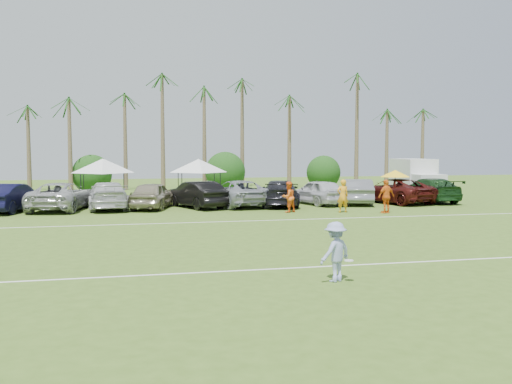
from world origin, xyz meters
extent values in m
plane|color=#3F5E1C|center=(0.00, 0.00, 0.00)|extent=(120.00, 120.00, 0.00)
cube|color=white|center=(0.00, 2.00, 0.01)|extent=(80.00, 0.10, 0.01)
cube|color=white|center=(0.00, 14.00, 0.01)|extent=(80.00, 0.10, 0.01)
cone|color=brown|center=(-12.00, 38.00, 5.00)|extent=(0.44, 0.44, 10.00)
cone|color=brown|center=(-8.00, 38.00, 5.50)|extent=(0.44, 0.44, 11.00)
cone|color=brown|center=(-4.00, 38.00, 4.00)|extent=(0.44, 0.44, 8.00)
cone|color=brown|center=(0.00, 38.00, 4.50)|extent=(0.44, 0.44, 9.00)
cone|color=brown|center=(4.00, 38.00, 5.00)|extent=(0.44, 0.44, 10.00)
cone|color=brown|center=(8.00, 38.00, 5.50)|extent=(0.44, 0.44, 11.00)
cone|color=brown|center=(13.00, 38.00, 4.00)|extent=(0.44, 0.44, 8.00)
cone|color=brown|center=(18.00, 38.00, 4.50)|extent=(0.44, 0.44, 9.00)
cone|color=brown|center=(23.00, 38.00, 5.00)|extent=(0.44, 0.44, 10.00)
cone|color=brown|center=(27.00, 38.00, 5.50)|extent=(0.44, 0.44, 11.00)
cylinder|color=brown|center=(-6.00, 39.00, 0.70)|extent=(0.30, 0.30, 1.40)
sphere|color=#133C10|center=(-6.00, 39.00, 1.80)|extent=(4.00, 4.00, 4.00)
cylinder|color=brown|center=(6.00, 39.00, 0.70)|extent=(0.30, 0.30, 1.40)
sphere|color=#133C10|center=(6.00, 39.00, 1.80)|extent=(4.00, 4.00, 4.00)
cylinder|color=brown|center=(16.00, 39.00, 0.70)|extent=(0.30, 0.30, 1.40)
sphere|color=#133C10|center=(16.00, 39.00, 1.80)|extent=(4.00, 4.00, 4.00)
imported|color=#FAA01B|center=(9.48, 16.80, 0.98)|extent=(0.72, 0.47, 1.97)
imported|color=orange|center=(6.32, 17.51, 0.92)|extent=(1.11, 1.01, 1.85)
imported|color=orange|center=(11.81, 15.77, 1.00)|extent=(1.26, 0.82, 2.00)
cube|color=silver|center=(19.09, 26.10, 1.88)|extent=(2.61, 4.37, 2.29)
cube|color=silver|center=(18.86, 23.18, 0.96)|extent=(2.23, 1.81, 1.92)
cube|color=black|center=(18.81, 22.49, 0.69)|extent=(2.12, 0.44, 0.92)
cube|color=#E5590C|center=(20.24, 26.01, 1.46)|extent=(0.13, 1.46, 0.82)
cylinder|color=black|center=(17.97, 23.43, 0.41)|extent=(0.34, 0.84, 0.82)
cylinder|color=black|center=(19.79, 23.29, 0.41)|extent=(0.34, 0.84, 0.82)
cylinder|color=black|center=(18.26, 27.26, 0.41)|extent=(0.34, 0.84, 0.82)
cylinder|color=black|center=(20.09, 27.12, 0.41)|extent=(0.34, 0.84, 0.82)
cylinder|color=black|center=(-6.15, 26.05, 1.04)|extent=(0.06, 0.06, 2.07)
cylinder|color=black|center=(-3.24, 26.05, 1.04)|extent=(0.06, 0.06, 2.07)
cylinder|color=black|center=(-6.15, 28.95, 1.04)|extent=(0.06, 0.06, 2.07)
cylinder|color=black|center=(-3.24, 28.95, 1.04)|extent=(0.06, 0.06, 2.07)
pyramid|color=silver|center=(-4.69, 27.50, 3.11)|extent=(4.47, 4.47, 1.04)
cylinder|color=black|center=(0.89, 26.65, 1.01)|extent=(0.06, 0.06, 2.03)
cylinder|color=black|center=(3.74, 26.65, 1.01)|extent=(0.06, 0.06, 2.03)
cylinder|color=black|center=(0.89, 29.49, 1.01)|extent=(0.06, 0.06, 2.03)
cylinder|color=black|center=(3.74, 29.49, 1.01)|extent=(0.06, 0.06, 2.03)
pyramid|color=white|center=(2.31, 28.07, 3.04)|extent=(4.38, 4.38, 1.01)
cylinder|color=black|center=(15.09, 21.16, 1.05)|extent=(0.05, 0.05, 2.10)
cone|color=yellow|center=(15.09, 21.16, 2.10)|extent=(2.10, 2.10, 0.48)
imported|color=#96A2D5|center=(2.56, -0.01, 0.85)|extent=(1.27, 1.08, 1.71)
cylinder|color=white|center=(2.90, -0.18, 0.62)|extent=(0.27, 0.27, 0.03)
imported|color=black|center=(-9.84, 21.56, 0.86)|extent=(3.24, 5.52, 1.72)
imported|color=#A8A8A8|center=(-7.05, 21.92, 0.86)|extent=(3.97, 6.62, 1.72)
imported|color=beige|center=(-4.26, 21.88, 0.86)|extent=(2.87, 6.10, 1.72)
imported|color=gray|center=(-1.47, 21.54, 0.86)|extent=(3.48, 5.43, 1.72)
imported|color=black|center=(1.32, 21.48, 0.86)|extent=(3.65, 5.52, 1.72)
imported|color=#8F929B|center=(4.11, 21.90, 0.86)|extent=(3.71, 6.53, 1.72)
imported|color=black|center=(6.90, 21.44, 0.86)|extent=(3.77, 6.33, 1.72)
imported|color=silver|center=(9.69, 21.78, 0.86)|extent=(3.14, 5.38, 1.72)
imported|color=slate|center=(12.48, 21.60, 0.86)|extent=(3.35, 5.53, 1.72)
imported|color=#481210|center=(15.27, 21.62, 0.86)|extent=(4.35, 6.72, 1.72)
imported|color=#173A16|center=(18.06, 21.78, 0.86)|extent=(2.48, 5.95, 1.72)
camera|label=1|loc=(-3.24, -15.03, 3.73)|focal=40.00mm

